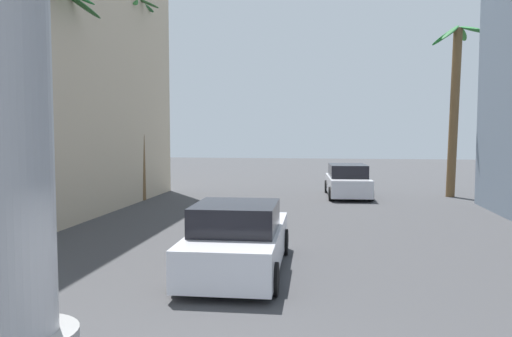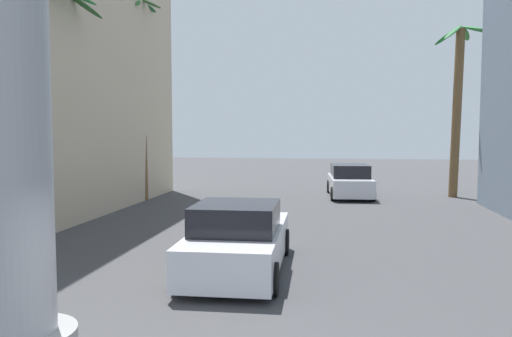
% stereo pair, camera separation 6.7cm
% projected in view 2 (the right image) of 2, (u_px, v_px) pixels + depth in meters
% --- Properties ---
extents(ground_plane, '(92.08, 92.08, 0.00)m').
position_uv_depth(ground_plane, '(281.00, 238.00, 14.50)').
color(ground_plane, '#424244').
extents(car_lead, '(2.11, 4.68, 1.56)m').
position_uv_depth(car_lead, '(238.00, 240.00, 11.00)').
color(car_lead, black).
rests_on(car_lead, ground).
extents(car_far, '(2.21, 4.57, 1.56)m').
position_uv_depth(car_far, '(350.00, 181.00, 23.98)').
color(car_far, black).
rests_on(car_far, ground).
extents(palm_tree_far_left, '(2.44, 2.53, 9.19)m').
position_uv_depth(palm_tree_far_left, '(140.00, 81.00, 22.57)').
color(palm_tree_far_left, brown).
rests_on(palm_tree_far_left, ground).
extents(palm_tree_mid_left, '(3.18, 3.21, 7.77)m').
position_uv_depth(palm_tree_mid_left, '(58.00, 67.00, 15.82)').
color(palm_tree_mid_left, brown).
rests_on(palm_tree_mid_left, ground).
extents(palm_tree_far_right, '(2.67, 2.89, 8.13)m').
position_uv_depth(palm_tree_far_right, '(458.00, 98.00, 23.45)').
color(palm_tree_far_right, brown).
rests_on(palm_tree_far_right, ground).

